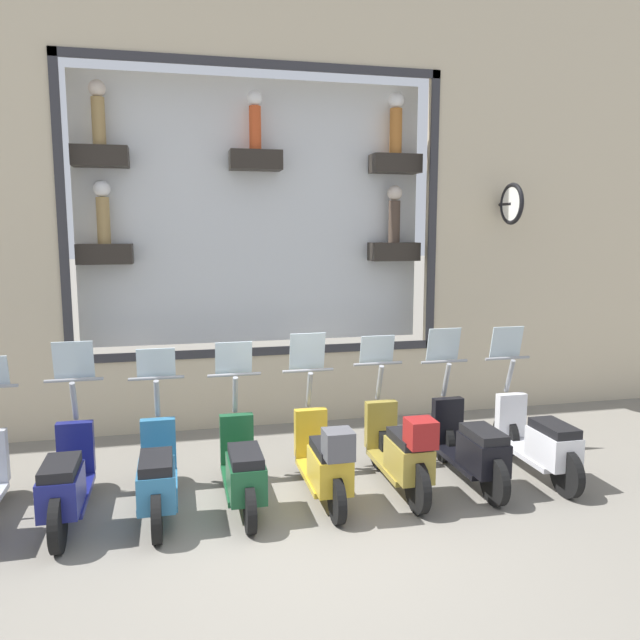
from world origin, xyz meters
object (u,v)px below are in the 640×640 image
Objects in this scene: scooter_green_4 at (243,469)px; scooter_teal_5 at (157,476)px; scooter_navy_6 at (67,481)px; scooter_white_0 at (539,441)px; scooter_olive_2 at (401,451)px; scooter_black_1 at (471,447)px; scooter_yellow_3 at (325,459)px.

scooter_teal_5 is at bearing 89.99° from scooter_green_4.
scooter_teal_5 is 0.86m from scooter_navy_6.
scooter_white_0 is 4.30m from scooter_teal_5.
scooter_navy_6 reaches higher than scooter_teal_5.
scooter_green_4 is (0.05, 1.72, -0.07)m from scooter_olive_2.
scooter_olive_2 is at bearing -91.68° from scooter_green_4.
scooter_teal_5 is at bearing -90.50° from scooter_navy_6.
scooter_navy_6 reaches higher than scooter_black_1.
scooter_olive_2 is 1.01× the size of scooter_green_4.
scooter_black_1 is (-0.00, 0.86, -0.00)m from scooter_white_0.
scooter_olive_2 is 1.00× the size of scooter_navy_6.
scooter_black_1 is 3.44m from scooter_teal_5.
scooter_olive_2 is at bearing -91.13° from scooter_teal_5.
scooter_white_0 is 1.00× the size of scooter_olive_2.
scooter_white_0 is at bearing -88.11° from scooter_olive_2.
scooter_green_4 is 0.86m from scooter_teal_5.
scooter_yellow_3 reaches higher than scooter_white_0.
scooter_yellow_3 is at bearing -92.04° from scooter_teal_5.
scooter_yellow_3 reaches higher than scooter_black_1.
scooter_white_0 is 1.01× the size of scooter_teal_5.
scooter_teal_5 is at bearing 90.08° from scooter_white_0.
scooter_white_0 is 1.00× the size of scooter_navy_6.
scooter_navy_6 is (0.00, 4.30, 0.00)m from scooter_black_1.
scooter_white_0 is 3.44m from scooter_green_4.
scooter_olive_2 is at bearing -89.30° from scooter_yellow_3.
scooter_olive_2 is 1.72m from scooter_green_4.
scooter_yellow_3 is 1.72m from scooter_teal_5.
scooter_yellow_3 reaches higher than scooter_olive_2.
scooter_black_1 reaches higher than scooter_teal_5.
scooter_navy_6 is at bearing 89.99° from scooter_white_0.
scooter_green_4 is 1.72m from scooter_navy_6.
scooter_black_1 is 1.00× the size of scooter_navy_6.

